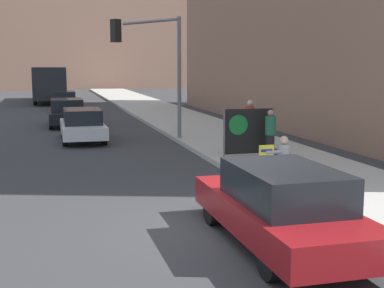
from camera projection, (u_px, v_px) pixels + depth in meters
name	position (u px, v px, depth m)	size (l,w,h in m)	color
ground_plane	(226.00, 230.00, 10.55)	(160.00, 160.00, 0.00)	#38383A
sidewalk_curb	(205.00, 130.00, 25.88)	(4.33, 90.00, 0.17)	#B7B2A8
seated_protester	(284.00, 157.00, 14.05)	(0.94, 0.77, 1.20)	#474C56
jogger_on_sidewalk	(270.00, 134.00, 17.52)	(0.34, 0.34, 1.60)	black
pedestrian_behind	(250.00, 122.00, 20.31)	(0.34, 0.34, 1.73)	#756651
protest_banner	(248.00, 131.00, 17.86)	(1.80, 0.06, 1.61)	slate
traffic_light_pole	(155.00, 55.00, 21.18)	(3.08, 2.85, 5.02)	slate
parked_car_curbside	(281.00, 206.00, 9.55)	(1.82, 4.79, 1.46)	maroon
car_on_road_nearest	(82.00, 125.00, 22.79)	(1.77, 4.55, 1.38)	silver
car_on_road_midblock	(67.00, 112.00, 28.33)	(1.87, 4.40, 1.45)	black
car_on_road_distant	(64.00, 101.00, 38.10)	(1.73, 4.76, 1.37)	silver
city_bus_on_road	(49.00, 82.00, 46.53)	(2.62, 11.12, 3.03)	#232328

